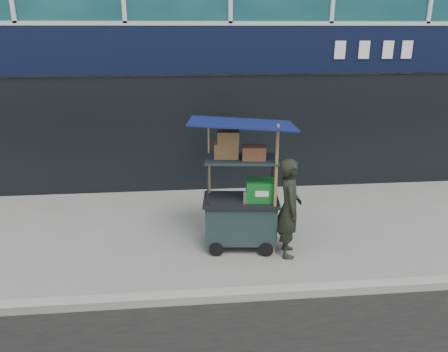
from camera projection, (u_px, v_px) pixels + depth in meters
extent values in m
plane|color=slate|center=(262.00, 289.00, 5.85)|extent=(80.00, 80.00, 0.00)
cube|color=gray|center=(265.00, 293.00, 5.64)|extent=(80.00, 0.18, 0.12)
cube|color=black|center=(230.00, 50.00, 8.56)|extent=(15.68, 0.06, 0.90)
cube|color=black|center=(230.00, 134.00, 9.14)|extent=(15.68, 0.04, 2.40)
cube|color=black|center=(241.00, 220.00, 6.86)|extent=(1.15, 0.75, 0.63)
cylinder|color=black|center=(216.00, 249.00, 6.66)|extent=(0.22, 0.07, 0.22)
cylinder|color=black|center=(266.00, 250.00, 6.65)|extent=(0.22, 0.07, 0.22)
cube|color=black|center=(241.00, 200.00, 6.75)|extent=(1.23, 0.83, 0.04)
cylinder|color=black|center=(208.00, 186.00, 6.40)|extent=(0.03, 0.03, 0.68)
cylinder|color=black|center=(276.00, 187.00, 6.39)|extent=(0.03, 0.03, 0.68)
cylinder|color=black|center=(209.00, 175.00, 6.91)|extent=(0.03, 0.03, 0.68)
cylinder|color=black|center=(272.00, 175.00, 6.90)|extent=(0.03, 0.03, 0.68)
cube|color=black|center=(242.00, 159.00, 6.54)|extent=(1.15, 0.75, 0.03)
cylinder|color=olive|center=(276.00, 192.00, 6.42)|extent=(0.05, 0.05, 2.04)
cylinder|color=olive|center=(209.00, 183.00, 6.96)|extent=(0.04, 0.04, 1.95)
cube|color=#0D144E|center=(242.00, 123.00, 6.36)|extent=(1.65, 1.25, 0.18)
cube|color=#0F5F20|center=(261.00, 190.00, 6.65)|extent=(0.49, 0.36, 0.32)
cylinder|color=silver|center=(245.00, 198.00, 6.54)|extent=(0.07, 0.07, 0.18)
cylinder|color=#1A32C4|center=(245.00, 192.00, 6.51)|extent=(0.03, 0.03, 0.02)
cube|color=brown|center=(226.00, 150.00, 6.54)|extent=(0.39, 0.31, 0.23)
cube|color=#986942|center=(254.00, 153.00, 6.46)|extent=(0.37, 0.29, 0.20)
cube|color=brown|center=(228.00, 137.00, 6.46)|extent=(0.34, 0.27, 0.18)
imported|color=black|center=(289.00, 208.00, 6.52)|extent=(0.43, 0.60, 1.53)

